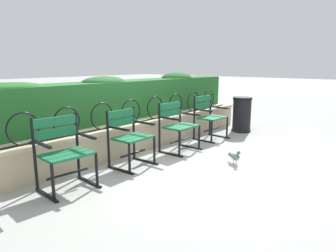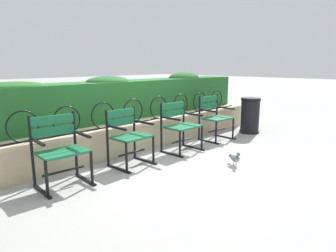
{
  "view_description": "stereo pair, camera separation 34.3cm",
  "coord_description": "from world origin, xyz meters",
  "px_view_note": "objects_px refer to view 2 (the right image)",
  "views": [
    {
      "loc": [
        -3.5,
        -2.85,
        1.5
      ],
      "look_at": [
        0.0,
        0.12,
        0.55
      ],
      "focal_mm": 32.09,
      "sensor_mm": 36.0,
      "label": 1
    },
    {
      "loc": [
        -3.27,
        -3.1,
        1.5
      ],
      "look_at": [
        0.0,
        0.12,
        0.55
      ],
      "focal_mm": 32.09,
      "sensor_mm": 36.0,
      "label": 2
    }
  ],
  "objects_px": {
    "park_chair_centre_right": "(180,125)",
    "park_chair_rightmost": "(214,116)",
    "park_chair_leftmost": "(60,149)",
    "trash_bin": "(250,116)",
    "park_chair_centre_left": "(128,135)",
    "pigeon_near_chairs": "(235,158)"
  },
  "relations": [
    {
      "from": "park_chair_centre_right",
      "to": "park_chair_rightmost",
      "type": "distance_m",
      "value": 1.1
    },
    {
      "from": "park_chair_leftmost",
      "to": "trash_bin",
      "type": "relative_size",
      "value": 1.14
    },
    {
      "from": "park_chair_leftmost",
      "to": "park_chair_centre_left",
      "type": "distance_m",
      "value": 1.09
    },
    {
      "from": "park_chair_centre_left",
      "to": "pigeon_near_chairs",
      "type": "height_order",
      "value": "park_chair_centre_left"
    },
    {
      "from": "park_chair_centre_left",
      "to": "trash_bin",
      "type": "xyz_separation_m",
      "value": [
        3.23,
        -0.2,
        -0.09
      ]
    },
    {
      "from": "park_chair_leftmost",
      "to": "pigeon_near_chairs",
      "type": "distance_m",
      "value": 2.5
    },
    {
      "from": "pigeon_near_chairs",
      "to": "trash_bin",
      "type": "relative_size",
      "value": 0.34
    },
    {
      "from": "park_chair_centre_right",
      "to": "pigeon_near_chairs",
      "type": "relative_size",
      "value": 3.2
    },
    {
      "from": "park_chair_leftmost",
      "to": "park_chair_centre_right",
      "type": "xyz_separation_m",
      "value": [
        2.18,
        -0.03,
        -0.01
      ]
    },
    {
      "from": "park_chair_centre_right",
      "to": "pigeon_near_chairs",
      "type": "height_order",
      "value": "park_chair_centre_right"
    },
    {
      "from": "park_chair_rightmost",
      "to": "pigeon_near_chairs",
      "type": "xyz_separation_m",
      "value": [
        -1.08,
        -1.18,
        -0.36
      ]
    },
    {
      "from": "park_chair_rightmost",
      "to": "trash_bin",
      "type": "height_order",
      "value": "park_chair_rightmost"
    },
    {
      "from": "park_chair_leftmost",
      "to": "trash_bin",
      "type": "xyz_separation_m",
      "value": [
        4.31,
        -0.18,
        -0.1
      ]
    },
    {
      "from": "pigeon_near_chairs",
      "to": "park_chair_rightmost",
      "type": "bearing_deg",
      "value": 47.37
    },
    {
      "from": "park_chair_centre_right",
      "to": "park_chair_rightmost",
      "type": "relative_size",
      "value": 0.97
    },
    {
      "from": "park_chair_leftmost",
      "to": "trash_bin",
      "type": "distance_m",
      "value": 4.32
    },
    {
      "from": "park_chair_centre_left",
      "to": "park_chair_rightmost",
      "type": "xyz_separation_m",
      "value": [
        2.19,
        0.01,
        0.01
      ]
    },
    {
      "from": "trash_bin",
      "to": "park_chair_leftmost",
      "type": "bearing_deg",
      "value": 177.56
    },
    {
      "from": "park_chair_leftmost",
      "to": "park_chair_rightmost",
      "type": "relative_size",
      "value": 1.01
    },
    {
      "from": "pigeon_near_chairs",
      "to": "trash_bin",
      "type": "distance_m",
      "value": 2.35
    },
    {
      "from": "park_chair_leftmost",
      "to": "park_chair_centre_right",
      "type": "height_order",
      "value": "park_chair_leftmost"
    },
    {
      "from": "park_chair_rightmost",
      "to": "pigeon_near_chairs",
      "type": "relative_size",
      "value": 3.32
    }
  ]
}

